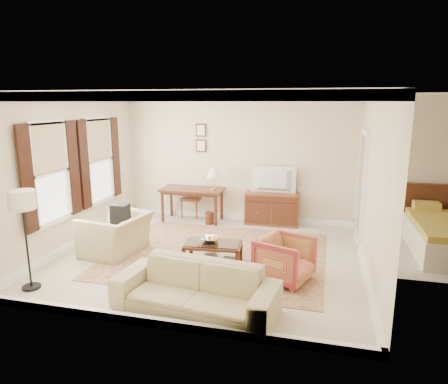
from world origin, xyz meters
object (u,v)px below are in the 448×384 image
at_px(tv, 273,172).
at_px(striped_armchair, 285,257).
at_px(writing_desk, 192,193).
at_px(sofa, 195,281).
at_px(sideboard, 272,209).
at_px(coffee_table, 213,248).
at_px(club_armchair, 116,228).

relative_size(tv, striped_armchair, 1.24).
height_order(writing_desk, sofa, sofa).
relative_size(sideboard, coffee_table, 1.19).
relative_size(tv, sofa, 0.45).
height_order(sideboard, club_armchair, club_armchair).
relative_size(sideboard, club_armchair, 1.05).
xyz_separation_m(writing_desk, sofa, (1.38, -3.99, -0.25)).
height_order(tv, club_armchair, tv).
xyz_separation_m(club_armchair, sofa, (2.09, -1.66, -0.07)).
xyz_separation_m(coffee_table, striped_armchair, (1.26, -0.33, 0.09)).
relative_size(coffee_table, striped_armchair, 1.27).
xyz_separation_m(writing_desk, coffee_table, (1.19, -2.43, -0.37)).
relative_size(sideboard, striped_armchair, 1.52).
height_order(club_armchair, sofa, club_armchair).
xyz_separation_m(tv, club_armchair, (-2.57, -2.52, -0.74)).
relative_size(sideboard, tv, 1.22).
bearing_deg(writing_desk, coffee_table, -63.95).
bearing_deg(writing_desk, club_armchair, -106.96).
height_order(tv, striped_armchair, tv).
bearing_deg(sideboard, tv, -90.00).
bearing_deg(club_armchair, sofa, 59.97).
bearing_deg(tv, writing_desk, 5.52).
xyz_separation_m(writing_desk, tv, (1.86, 0.18, 0.55)).
bearing_deg(club_armchair, sideboard, 142.94).
height_order(sideboard, coffee_table, sideboard).
bearing_deg(writing_desk, sideboard, 6.13).
height_order(writing_desk, striped_armchair, striped_armchair).
bearing_deg(striped_armchair, club_armchair, 102.55).
height_order(writing_desk, club_armchair, club_armchair).
relative_size(writing_desk, coffee_table, 1.43).
bearing_deg(sofa, coffee_table, 103.96).
distance_m(sideboard, coffee_table, 2.72).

